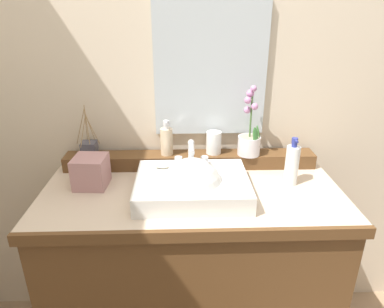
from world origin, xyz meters
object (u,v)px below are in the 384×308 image
object	(u,v)px
soap_bar	(162,165)
reed_diffuser	(89,148)
soap_dispenser	(167,141)
lotion_bottle	(292,164)
tumbler_cup	(214,143)
potted_plant	(249,139)
sink_basin	(193,187)
tissue_box	(91,172)

from	to	relation	value
soap_bar	reed_diffuser	size ratio (longest dim) A/B	0.30
soap_dispenser	lotion_bottle	distance (m)	0.56
soap_dispenser	tumbler_cup	size ratio (longest dim) A/B	1.57
potted_plant	soap_dispenser	xyz separation A→B (m)	(-0.37, 0.01, -0.01)
soap_bar	reed_diffuser	bearing A→B (deg)	152.78
soap_bar	soap_dispenser	bearing A→B (deg)	85.58
sink_basin	soap_bar	distance (m)	0.17
soap_bar	tumbler_cup	xyz separation A→B (m)	(0.23, 0.17, 0.03)
soap_dispenser	reed_diffuser	world-z (taller)	reed_diffuser
sink_basin	tissue_box	distance (m)	0.43
lotion_bottle	tissue_box	bearing A→B (deg)	179.29
tumbler_cup	reed_diffuser	xyz separation A→B (m)	(-0.57, 0.00, -0.02)
soap_bar	tissue_box	bearing A→B (deg)	-179.02
soap_bar	soap_dispenser	size ratio (longest dim) A/B	0.43
sink_basin	soap_bar	xyz separation A→B (m)	(-0.12, 0.10, 0.05)
potted_plant	reed_diffuser	bearing A→B (deg)	178.19
lotion_bottle	soap_bar	bearing A→B (deg)	178.37
soap_dispenser	lotion_bottle	size ratio (longest dim) A/B	0.79
soap_dispenser	tumbler_cup	distance (m)	0.22
tumbler_cup	soap_dispenser	bearing A→B (deg)	-177.93
potted_plant	reed_diffuser	xyz separation A→B (m)	(-0.73, 0.02, -0.04)
soap_bar	reed_diffuser	distance (m)	0.38
reed_diffuser	tissue_box	size ratio (longest dim) A/B	1.80
sink_basin	soap_dispenser	distance (m)	0.30
soap_bar	reed_diffuser	xyz separation A→B (m)	(-0.34, 0.18, 0.01)
sink_basin	potted_plant	size ratio (longest dim) A/B	1.38
sink_basin	reed_diffuser	world-z (taller)	reed_diffuser
soap_dispenser	reed_diffuser	size ratio (longest dim) A/B	0.69
potted_plant	soap_dispenser	distance (m)	0.38
reed_diffuser	lotion_bottle	size ratio (longest dim) A/B	1.14
soap_dispenser	tissue_box	bearing A→B (deg)	-150.96
sink_basin	soap_dispenser	world-z (taller)	soap_dispenser
potted_plant	lotion_bottle	xyz separation A→B (m)	(0.15, -0.17, -0.05)
lotion_bottle	potted_plant	bearing A→B (deg)	131.60
soap_bar	lotion_bottle	distance (m)	0.54
tumbler_cup	lotion_bottle	world-z (taller)	lotion_bottle
soap_bar	tissue_box	distance (m)	0.30
sink_basin	reed_diffuser	xyz separation A→B (m)	(-0.46, 0.28, 0.06)
soap_bar	potted_plant	xyz separation A→B (m)	(0.39, 0.15, 0.05)
potted_plant	reed_diffuser	size ratio (longest dim) A/B	1.37
soap_bar	potted_plant	world-z (taller)	potted_plant
lotion_bottle	soap_dispenser	bearing A→B (deg)	160.93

